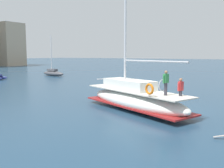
# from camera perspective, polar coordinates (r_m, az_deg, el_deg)

# --- Properties ---
(ground_plane) EXTENTS (400.00, 400.00, 0.00)m
(ground_plane) POSITION_cam_1_polar(r_m,az_deg,el_deg) (19.26, 11.47, -5.58)
(ground_plane) COLOR navy
(main_sailboat) EXTENTS (5.73, 9.82, 13.57)m
(main_sailboat) POSITION_cam_1_polar(r_m,az_deg,el_deg) (18.49, 5.09, -3.10)
(main_sailboat) COLOR white
(main_sailboat) RESTS_ON ground
(moored_sloop_far) EXTENTS (1.80, 5.65, 7.55)m
(moored_sloop_far) POSITION_cam_1_polar(r_m,az_deg,el_deg) (48.84, -13.11, 2.46)
(moored_sloop_far) COLOR #4C4C51
(moored_sloop_far) RESTS_ON ground
(mooring_buoy) EXTENTS (0.76, 0.76, 0.98)m
(mooring_buoy) POSITION_cam_1_polar(r_m,az_deg,el_deg) (25.75, 4.05, -1.85)
(mooring_buoy) COLOR silver
(mooring_buoy) RESTS_ON ground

